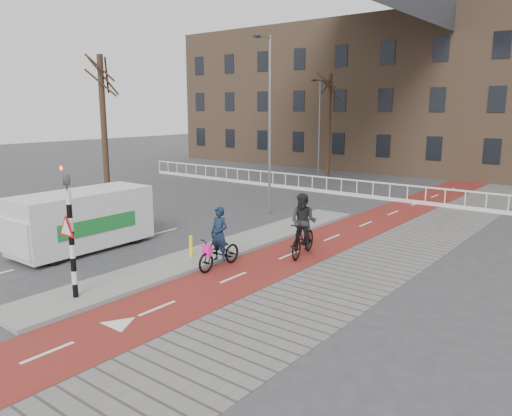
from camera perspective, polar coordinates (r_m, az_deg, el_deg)
The scene contains 15 objects.
ground at distance 14.99m, azimuth -12.08°, elevation -8.63°, with size 120.00×120.00×0.00m, color #38383A.
bike_lane at distance 21.73m, azimuth 11.28°, elevation -2.28°, with size 2.50×60.00×0.01m, color maroon.
sidewalk at distance 20.67m, azimuth 18.22°, elevation -3.35°, with size 3.00×60.00×0.01m, color slate.
curb_island at distance 18.09m, azimuth -3.77°, elevation -4.69°, with size 1.80×16.00×0.12m, color gray.
traffic_signal at distance 13.78m, azimuth -20.49°, elevation -2.25°, with size 0.80×0.80×3.68m.
bollard at distance 16.99m, azimuth -7.45°, elevation -4.36°, with size 0.12×0.12×0.72m, color #FEFF0E.
cyclist_near at distance 15.99m, azimuth -4.21°, elevation -4.56°, with size 0.74×1.95×2.00m.
cyclist_far at distance 17.24m, azimuth 5.42°, elevation -2.58°, with size 1.09×2.15×2.19m.
van at distance 19.02m, azimuth -19.27°, elevation -1.22°, with size 2.08×4.99×2.13m.
railing at distance 30.79m, azimuth 6.44°, elevation 2.45°, with size 28.00×0.10×0.99m.
townhouse_row at distance 43.31m, azimuth 19.91°, elevation 14.40°, with size 46.00×10.00×15.90m.
tree_left at distance 28.20m, azimuth -16.98°, elevation 8.55°, with size 0.32×0.32×7.79m, color #302015.
tree_mid at distance 37.19m, azimuth 8.35°, elevation 9.24°, with size 0.28×0.28×7.45m, color #302015.
streetlight_near at distance 23.60m, azimuth 1.59°, elevation 9.14°, with size 0.12×0.12×8.26m, color slate.
streetlight_left at distance 38.06m, azimuth 7.25°, elevation 9.06°, with size 0.12×0.12×7.12m, color slate.
Camera 1 is at (10.93, -8.91, 5.08)m, focal length 35.00 mm.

